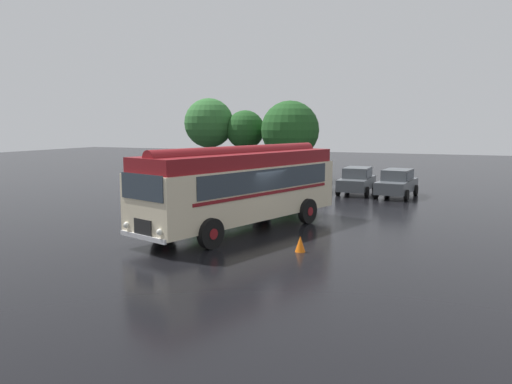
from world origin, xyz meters
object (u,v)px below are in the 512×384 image
car_mid_left (357,180)px  car_near_left (315,178)px  car_mid_right (397,183)px  vintage_bus (242,185)px  traffic_cone (300,244)px

car_mid_left → car_near_left: bearing=175.7°
car_near_left → car_mid_right: bearing=-7.4°
vintage_bus → traffic_cone: size_ratio=18.83×
traffic_cone → car_mid_left: bearing=94.4°
vintage_bus → car_mid_right: size_ratio=2.38×
car_near_left → car_mid_right: same height
car_mid_left → traffic_cone: bearing=-85.6°
vintage_bus → car_mid_left: bearing=80.5°
car_near_left → car_mid_left: (2.82, -0.21, 0.00)m
traffic_cone → car_near_left: bearing=104.4°
car_mid_right → traffic_cone: 14.97m
vintage_bus → car_mid_left: 13.10m
car_mid_right → car_mid_left: bearing=169.2°
car_mid_left → traffic_cone: car_mid_left is taller
car_near_left → traffic_cone: car_near_left is taller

